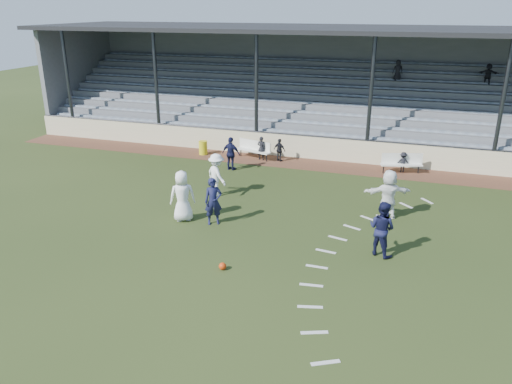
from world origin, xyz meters
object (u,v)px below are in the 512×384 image
trash_bin (203,148)px  player_navy_lead (213,201)px  bench_left (254,148)px  bench_right (402,161)px  player_white_lead (182,196)px  football (223,266)px

trash_bin → player_navy_lead: player_navy_lead is taller
bench_left → trash_bin: bench_left is taller
bench_left → bench_right: size_ratio=1.00×
bench_right → player_white_lead: player_white_lead is taller
bench_left → trash_bin: 2.91m
bench_left → bench_right: same height
bench_left → football: size_ratio=8.69×
player_white_lead → bench_right: bearing=-161.1°
player_navy_lead → bench_left: bearing=69.2°
bench_right → bench_left: bearing=162.6°
bench_right → football: 12.60m
bench_left → player_navy_lead: (1.26, -8.59, 0.32)m
bench_left → trash_bin: size_ratio=2.72×
bench_left → football: (2.88, -11.74, -0.47)m
trash_bin → football: trash_bin is taller
bench_right → player_navy_lead: 10.63m
football → trash_bin: bearing=116.6°
trash_bin → player_white_lead: bearing=-70.9°
bench_left → player_white_lead: size_ratio=1.03×
bench_right → player_navy_lead: (-6.37, -8.51, 0.32)m
player_white_lead → trash_bin: bearing=-100.3°
bench_left → player_navy_lead: size_ratio=1.12×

